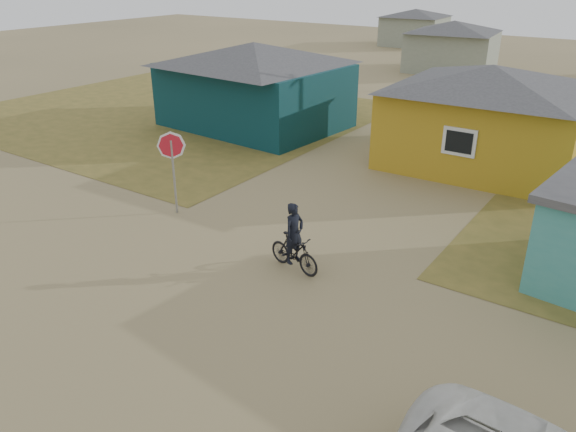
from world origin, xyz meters
name	(u,v)px	position (x,y,z in m)	size (l,w,h in m)	color
ground	(192,301)	(0.00, 0.00, 0.00)	(120.00, 120.00, 0.00)	#978457
grass_nw	(169,112)	(-14.00, 13.00, 0.01)	(20.00, 18.00, 0.00)	olive
house_teal	(255,84)	(-8.50, 13.50, 2.05)	(8.93, 7.08, 4.00)	#092C32
house_yellow	(487,115)	(2.50, 14.00, 2.00)	(7.72, 6.76, 3.90)	#B68C1C
house_pale_west	(452,45)	(-6.00, 34.00, 1.86)	(7.04, 6.15, 3.60)	gray
house_pale_north	(415,27)	(-14.00, 46.00, 1.75)	(6.28, 5.81, 3.40)	gray
stop_sign	(172,155)	(-4.04, 3.57, 1.96)	(0.84, 0.34, 2.69)	gray
cyclist	(294,246)	(1.14, 2.65, 0.68)	(1.71, 0.75, 1.87)	black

